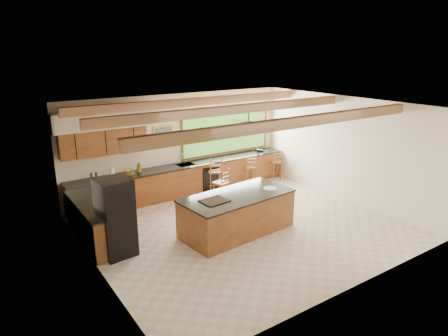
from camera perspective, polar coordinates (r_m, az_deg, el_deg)
ground at (r=10.05m, az=2.73°, el=-8.40°), size 7.20×7.20×0.00m
room_shell at (r=9.75m, az=-0.18°, el=4.59°), size 7.27×6.54×3.02m
counter_run at (r=11.49m, az=-8.09°, el=-2.77°), size 7.12×3.10×1.23m
island at (r=9.62m, az=1.87°, el=-6.47°), size 2.82×1.51×0.97m
refrigerator at (r=8.73m, az=-15.22°, el=-6.88°), size 0.73×0.71×1.70m
bar_stool_a at (r=12.03m, az=-1.17°, el=-0.60°), size 0.54×0.54×1.16m
bar_stool_b at (r=11.21m, az=-0.26°, el=-2.25°), size 0.45×0.45×1.05m
bar_stool_c at (r=12.81m, az=3.84°, el=0.02°), size 0.45×0.45×1.00m
bar_stool_d at (r=13.48m, az=7.52°, el=0.79°), size 0.43×0.43×1.01m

